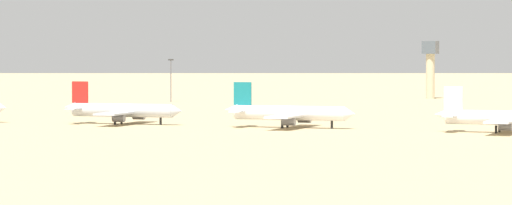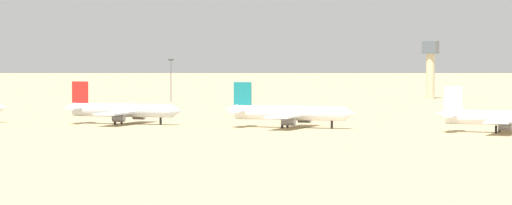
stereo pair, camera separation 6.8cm
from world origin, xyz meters
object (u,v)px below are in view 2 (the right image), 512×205
at_px(parked_jet_red_2, 122,110).
at_px(parked_jet_teal_3, 289,113).
at_px(light_pole_mid, 171,77).
at_px(parked_jet_white_4, 502,118).
at_px(control_tower, 430,64).

xyz_separation_m(parked_jet_red_2, parked_jet_teal_3, (44.73, 1.10, 0.08)).
bearing_deg(parked_jet_red_2, light_pole_mid, 106.91).
relative_size(parked_jet_teal_3, parked_jet_white_4, 1.05).
relative_size(parked_jet_white_4, light_pole_mid, 2.13).
xyz_separation_m(parked_jet_red_2, control_tower, (24.74, 195.80, 9.25)).
bearing_deg(parked_jet_teal_3, light_pole_mid, 122.19).
bearing_deg(control_tower, parked_jet_red_2, -97.20).
height_order(parked_jet_red_2, parked_jet_teal_3, parked_jet_teal_3).
height_order(control_tower, light_pole_mid, control_tower).
xyz_separation_m(parked_jet_white_4, light_pole_mid, (-146.71, 130.52, 5.21)).
relative_size(control_tower, light_pole_mid, 1.42).
xyz_separation_m(parked_jet_red_2, parked_jet_white_4, (96.86, 1.12, -0.08)).
bearing_deg(parked_jet_white_4, parked_jet_teal_3, 177.65).
bearing_deg(control_tower, parked_jet_teal_3, -84.14).
height_order(parked_jet_red_2, light_pole_mid, light_pole_mid).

